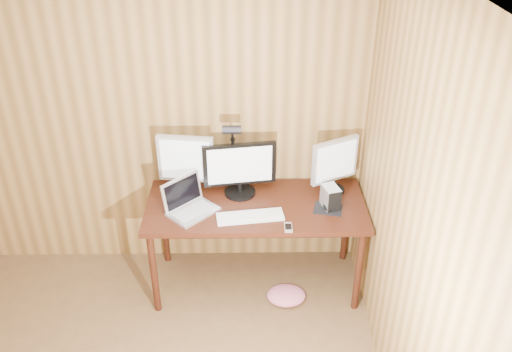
{
  "coord_description": "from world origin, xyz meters",
  "views": [
    {
      "loc": [
        0.88,
        -1.66,
        2.96
      ],
      "look_at": [
        0.93,
        1.58,
        1.02
      ],
      "focal_mm": 38.0,
      "sensor_mm": 36.0,
      "label": 1
    }
  ],
  "objects_px": {
    "desk": "(256,212)",
    "keyboard": "(250,216)",
    "monitor_right": "(335,164)",
    "monitor_center": "(240,168)",
    "hard_drive": "(331,197)",
    "monitor_left": "(186,163)",
    "laptop": "(189,203)",
    "phone": "(288,227)",
    "mouse": "(328,206)",
    "desk_lamp": "(232,145)",
    "speaker": "(328,182)"
  },
  "relations": [
    {
      "from": "desk",
      "to": "keyboard",
      "type": "height_order",
      "value": "keyboard"
    },
    {
      "from": "monitor_right",
      "to": "desk",
      "type": "bearing_deg",
      "value": 162.19
    },
    {
      "from": "monitor_right",
      "to": "monitor_center",
      "type": "bearing_deg",
      "value": 154.52
    },
    {
      "from": "monitor_right",
      "to": "hard_drive",
      "type": "xyz_separation_m",
      "value": [
        -0.05,
        -0.21,
        -0.15
      ]
    },
    {
      "from": "monitor_center",
      "to": "monitor_left",
      "type": "xyz_separation_m",
      "value": [
        -0.39,
        0.03,
        0.04
      ]
    },
    {
      "from": "monitor_right",
      "to": "laptop",
      "type": "bearing_deg",
      "value": 165.35
    },
    {
      "from": "monitor_center",
      "to": "phone",
      "type": "distance_m",
      "value": 0.6
    },
    {
      "from": "mouse",
      "to": "hard_drive",
      "type": "relative_size",
      "value": 0.67
    },
    {
      "from": "monitor_right",
      "to": "desk_lamp",
      "type": "relative_size",
      "value": 0.73
    },
    {
      "from": "keyboard",
      "to": "mouse",
      "type": "xyz_separation_m",
      "value": [
        0.56,
        0.1,
        0.01
      ]
    },
    {
      "from": "monitor_center",
      "to": "desk_lamp",
      "type": "bearing_deg",
      "value": 111.97
    },
    {
      "from": "monitor_right",
      "to": "laptop",
      "type": "relative_size",
      "value": 1.04
    },
    {
      "from": "keyboard",
      "to": "laptop",
      "type": "bearing_deg",
      "value": 159.51
    },
    {
      "from": "monitor_right",
      "to": "keyboard",
      "type": "xyz_separation_m",
      "value": [
        -0.63,
        -0.34,
        -0.22
      ]
    },
    {
      "from": "desk",
      "to": "phone",
      "type": "height_order",
      "value": "phone"
    },
    {
      "from": "monitor_center",
      "to": "monitor_left",
      "type": "distance_m",
      "value": 0.39
    },
    {
      "from": "desk",
      "to": "speaker",
      "type": "relative_size",
      "value": 13.68
    },
    {
      "from": "laptop",
      "to": "desk_lamp",
      "type": "distance_m",
      "value": 0.53
    },
    {
      "from": "monitor_center",
      "to": "laptop",
      "type": "height_order",
      "value": "monitor_center"
    },
    {
      "from": "keyboard",
      "to": "mouse",
      "type": "relative_size",
      "value": 4.2
    },
    {
      "from": "monitor_center",
      "to": "hard_drive",
      "type": "relative_size",
      "value": 3.1
    },
    {
      "from": "monitor_center",
      "to": "mouse",
      "type": "distance_m",
      "value": 0.7
    },
    {
      "from": "speaker",
      "to": "monitor_center",
      "type": "bearing_deg",
      "value": -175.3
    },
    {
      "from": "monitor_left",
      "to": "desk_lamp",
      "type": "relative_size",
      "value": 0.8
    },
    {
      "from": "monitor_right",
      "to": "desk_lamp",
      "type": "xyz_separation_m",
      "value": [
        -0.75,
        0.06,
        0.13
      ]
    },
    {
      "from": "mouse",
      "to": "keyboard",
      "type": "bearing_deg",
      "value": -164.59
    },
    {
      "from": "monitor_left",
      "to": "keyboard",
      "type": "xyz_separation_m",
      "value": [
        0.47,
        -0.34,
        -0.24
      ]
    },
    {
      "from": "keyboard",
      "to": "mouse",
      "type": "bearing_deg",
      "value": 2.5
    },
    {
      "from": "keyboard",
      "to": "phone",
      "type": "relative_size",
      "value": 4.42
    },
    {
      "from": "desk",
      "to": "keyboard",
      "type": "bearing_deg",
      "value": -100.05
    },
    {
      "from": "mouse",
      "to": "laptop",
      "type": "bearing_deg",
      "value": -174.7
    },
    {
      "from": "hard_drive",
      "to": "speaker",
      "type": "distance_m",
      "value": 0.25
    },
    {
      "from": "monitor_left",
      "to": "hard_drive",
      "type": "distance_m",
      "value": 1.08
    },
    {
      "from": "hard_drive",
      "to": "desk",
      "type": "bearing_deg",
      "value": 151.34
    },
    {
      "from": "monitor_left",
      "to": "phone",
      "type": "bearing_deg",
      "value": -25.46
    },
    {
      "from": "monitor_center",
      "to": "monitor_right",
      "type": "distance_m",
      "value": 0.7
    },
    {
      "from": "desk_lamp",
      "to": "speaker",
      "type": "bearing_deg",
      "value": -13.62
    },
    {
      "from": "keyboard",
      "to": "speaker",
      "type": "xyz_separation_m",
      "value": [
        0.59,
        0.37,
        0.05
      ]
    },
    {
      "from": "desk",
      "to": "desk_lamp",
      "type": "relative_size",
      "value": 2.72
    },
    {
      "from": "hard_drive",
      "to": "monitor_left",
      "type": "bearing_deg",
      "value": 151.79
    },
    {
      "from": "monitor_center",
      "to": "phone",
      "type": "relative_size",
      "value": 4.88
    },
    {
      "from": "monitor_left",
      "to": "speaker",
      "type": "bearing_deg",
      "value": 9.04
    },
    {
      "from": "monitor_center",
      "to": "monitor_right",
      "type": "height_order",
      "value": "monitor_right"
    },
    {
      "from": "desk",
      "to": "speaker",
      "type": "xyz_separation_m",
      "value": [
        0.55,
        0.13,
        0.18
      ]
    },
    {
      "from": "laptop",
      "to": "speaker",
      "type": "distance_m",
      "value": 1.07
    },
    {
      "from": "monitor_right",
      "to": "keyboard",
      "type": "height_order",
      "value": "monitor_right"
    },
    {
      "from": "monitor_center",
      "to": "keyboard",
      "type": "height_order",
      "value": "monitor_center"
    },
    {
      "from": "monitor_right",
      "to": "keyboard",
      "type": "distance_m",
      "value": 0.75
    },
    {
      "from": "phone",
      "to": "desk_lamp",
      "type": "distance_m",
      "value": 0.75
    },
    {
      "from": "desk",
      "to": "desk_lamp",
      "type": "height_order",
      "value": "desk_lamp"
    }
  ]
}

